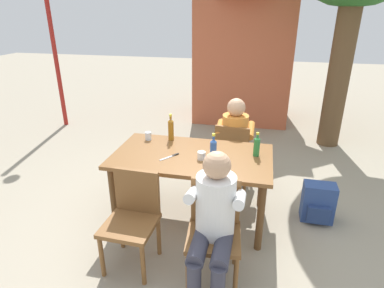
{
  "coord_description": "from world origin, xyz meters",
  "views": [
    {
      "loc": [
        0.66,
        -2.99,
        2.18
      ],
      "look_at": [
        0.0,
        0.0,
        0.88
      ],
      "focal_mm": 30.38,
      "sensor_mm": 36.0,
      "label": 1
    }
  ],
  "objects_px": {
    "chair_near_right": "(214,225)",
    "chair_far_right": "(233,152)",
    "person_in_white_shirt": "(214,216)",
    "bottle_blue": "(213,150)",
    "dining_table": "(192,163)",
    "table_knife": "(171,156)",
    "bottle_amber": "(171,129)",
    "person_in_plaid_shirt": "(235,137)",
    "backpack_by_near_side": "(318,203)",
    "chair_near_left": "(133,214)",
    "lamp_post": "(49,16)",
    "bottle_green": "(257,146)",
    "cup_white": "(201,156)",
    "brick_kiosk": "(245,44)",
    "cup_glass": "(148,136)"
  },
  "relations": [
    {
      "from": "chair_near_left",
      "to": "bottle_amber",
      "type": "height_order",
      "value": "bottle_amber"
    },
    {
      "from": "dining_table",
      "to": "person_in_plaid_shirt",
      "type": "distance_m",
      "value": 0.95
    },
    {
      "from": "dining_table",
      "to": "chair_near_right",
      "type": "xyz_separation_m",
      "value": [
        0.36,
        -0.76,
        -0.18
      ]
    },
    {
      "from": "dining_table",
      "to": "bottle_blue",
      "type": "relative_size",
      "value": 5.32
    },
    {
      "from": "person_in_plaid_shirt",
      "to": "bottle_green",
      "type": "distance_m",
      "value": 0.83
    },
    {
      "from": "bottle_blue",
      "to": "lamp_post",
      "type": "bearing_deg",
      "value": 142.16
    },
    {
      "from": "person_in_white_shirt",
      "to": "bottle_green",
      "type": "height_order",
      "value": "person_in_white_shirt"
    },
    {
      "from": "bottle_amber",
      "to": "lamp_post",
      "type": "relative_size",
      "value": 0.11
    },
    {
      "from": "chair_near_left",
      "to": "table_knife",
      "type": "bearing_deg",
      "value": 75.97
    },
    {
      "from": "table_knife",
      "to": "bottle_green",
      "type": "bearing_deg",
      "value": 14.35
    },
    {
      "from": "chair_near_left",
      "to": "lamp_post",
      "type": "distance_m",
      "value": 4.55
    },
    {
      "from": "dining_table",
      "to": "cup_white",
      "type": "bearing_deg",
      "value": -36.39
    },
    {
      "from": "chair_far_right",
      "to": "person_in_plaid_shirt",
      "type": "xyz_separation_m",
      "value": [
        0.01,
        0.11,
        0.17
      ]
    },
    {
      "from": "bottle_blue",
      "to": "brick_kiosk",
      "type": "height_order",
      "value": "brick_kiosk"
    },
    {
      "from": "cup_glass",
      "to": "person_in_plaid_shirt",
      "type": "bearing_deg",
      "value": 31.31
    },
    {
      "from": "chair_near_right",
      "to": "chair_far_right",
      "type": "xyz_separation_m",
      "value": [
        -0.0,
        1.53,
        0.0
      ]
    },
    {
      "from": "bottle_green",
      "to": "lamp_post",
      "type": "height_order",
      "value": "lamp_post"
    },
    {
      "from": "bottle_blue",
      "to": "dining_table",
      "type": "bearing_deg",
      "value": 149.78
    },
    {
      "from": "table_knife",
      "to": "lamp_post",
      "type": "distance_m",
      "value": 4.13
    },
    {
      "from": "table_knife",
      "to": "bottle_amber",
      "type": "bearing_deg",
      "value": 105.56
    },
    {
      "from": "dining_table",
      "to": "backpack_by_near_side",
      "type": "relative_size",
      "value": 3.76
    },
    {
      "from": "person_in_white_shirt",
      "to": "table_knife",
      "type": "xyz_separation_m",
      "value": [
        -0.57,
        0.77,
        0.11
      ]
    },
    {
      "from": "person_in_white_shirt",
      "to": "bottle_blue",
      "type": "height_order",
      "value": "person_in_white_shirt"
    },
    {
      "from": "dining_table",
      "to": "chair_near_left",
      "type": "relative_size",
      "value": 1.89
    },
    {
      "from": "chair_near_right",
      "to": "person_in_plaid_shirt",
      "type": "relative_size",
      "value": 0.74
    },
    {
      "from": "bottle_green",
      "to": "lamp_post",
      "type": "xyz_separation_m",
      "value": [
        -3.8,
        2.38,
        1.15
      ]
    },
    {
      "from": "chair_far_right",
      "to": "brick_kiosk",
      "type": "relative_size",
      "value": 0.3
    },
    {
      "from": "dining_table",
      "to": "chair_far_right",
      "type": "relative_size",
      "value": 1.89
    },
    {
      "from": "chair_far_right",
      "to": "chair_near_left",
      "type": "distance_m",
      "value": 1.69
    },
    {
      "from": "bottle_amber",
      "to": "table_knife",
      "type": "bearing_deg",
      "value": -74.44
    },
    {
      "from": "person_in_plaid_shirt",
      "to": "table_knife",
      "type": "distance_m",
      "value": 1.13
    },
    {
      "from": "person_in_white_shirt",
      "to": "table_knife",
      "type": "bearing_deg",
      "value": 126.34
    },
    {
      "from": "chair_near_left",
      "to": "backpack_by_near_side",
      "type": "xyz_separation_m",
      "value": [
        1.72,
        1.0,
        -0.28
      ]
    },
    {
      "from": "person_in_white_shirt",
      "to": "lamp_post",
      "type": "xyz_separation_m",
      "value": [
        -3.52,
        3.37,
        1.37
      ]
    },
    {
      "from": "chair_far_right",
      "to": "bottle_amber",
      "type": "height_order",
      "value": "bottle_amber"
    },
    {
      "from": "chair_far_right",
      "to": "cup_glass",
      "type": "relative_size",
      "value": 9.37
    },
    {
      "from": "dining_table",
      "to": "person_in_plaid_shirt",
      "type": "relative_size",
      "value": 1.39
    },
    {
      "from": "chair_far_right",
      "to": "bottle_green",
      "type": "xyz_separation_m",
      "value": [
        0.29,
        -0.64,
        0.39
      ]
    },
    {
      "from": "cup_white",
      "to": "brick_kiosk",
      "type": "relative_size",
      "value": 0.03
    },
    {
      "from": "bottle_amber",
      "to": "backpack_by_near_side",
      "type": "height_order",
      "value": "bottle_amber"
    },
    {
      "from": "cup_white",
      "to": "lamp_post",
      "type": "height_order",
      "value": "lamp_post"
    },
    {
      "from": "bottle_amber",
      "to": "brick_kiosk",
      "type": "distance_m",
      "value": 3.56
    },
    {
      "from": "table_knife",
      "to": "lamp_post",
      "type": "xyz_separation_m",
      "value": [
        -2.95,
        2.59,
        1.26
      ]
    },
    {
      "from": "dining_table",
      "to": "chair_near_left",
      "type": "height_order",
      "value": "chair_near_left"
    },
    {
      "from": "chair_far_right",
      "to": "bottle_blue",
      "type": "bearing_deg",
      "value": -97.46
    },
    {
      "from": "chair_far_right",
      "to": "lamp_post",
      "type": "relative_size",
      "value": 0.3
    },
    {
      "from": "dining_table",
      "to": "lamp_post",
      "type": "height_order",
      "value": "lamp_post"
    },
    {
      "from": "chair_near_left",
      "to": "bottle_green",
      "type": "relative_size",
      "value": 3.4
    },
    {
      "from": "chair_near_right",
      "to": "dining_table",
      "type": "bearing_deg",
      "value": 115.33
    },
    {
      "from": "bottle_blue",
      "to": "person_in_plaid_shirt",
      "type": "bearing_deg",
      "value": 82.86
    }
  ]
}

